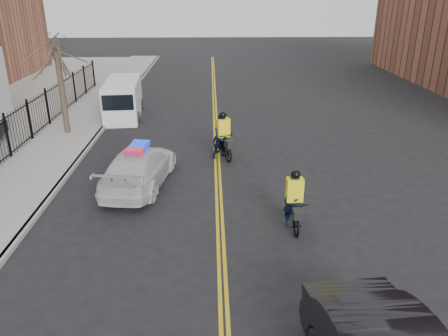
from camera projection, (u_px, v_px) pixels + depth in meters
ground at (220, 232)px, 13.36m from camera, size 120.00×120.00×0.00m
center_line_left at (215, 146)px, 20.76m from camera, size 0.10×60.00×0.01m
center_line_right at (218, 146)px, 20.77m from camera, size 0.10×60.00×0.01m
sidewalk at (57, 146)px, 20.53m from camera, size 3.00×60.00×0.15m
curb at (89, 146)px, 20.57m from camera, size 0.20×60.00×0.15m
iron_fence at (22, 128)px, 20.13m from camera, size 0.12×28.00×2.00m
street_tree at (58, 65)px, 21.07m from camera, size 3.20×3.20×4.80m
police_cruiser at (139, 167)px, 16.35m from camera, size 2.68×5.17×1.59m
cargo_van at (123, 100)px, 25.19m from camera, size 2.24×5.12×2.09m
cyclist_near at (294, 207)px, 13.49m from camera, size 0.70×1.95×1.90m
cyclist_far at (223, 140)px, 19.04m from camera, size 1.29×2.14×2.09m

